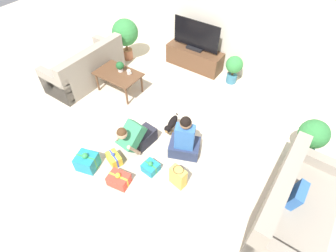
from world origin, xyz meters
name	(u,v)px	position (x,y,z in m)	size (l,w,h in m)	color
ground_plane	(162,136)	(0.00, 0.00, 0.00)	(16.00, 16.00, 0.00)	beige
wall_back	(234,18)	(0.00, 2.63, 1.30)	(8.40, 0.06, 2.60)	beige
sofa_left	(86,69)	(-2.43, 0.45, 0.32)	(0.84, 1.77, 0.88)	gray
sofa_right	(294,208)	(2.43, -0.25, 0.31)	(0.84, 1.77, 0.88)	gray
coffee_table	(118,75)	(-1.55, 0.58, 0.42)	(0.96, 0.62, 0.47)	brown
tv_console	(194,58)	(-0.70, 2.34, 0.24)	(1.38, 0.44, 0.48)	brown
tv	(196,37)	(-0.70, 2.34, 0.79)	(1.15, 0.20, 0.68)	black
potted_plant_back_right	(234,67)	(0.34, 2.29, 0.40)	(0.38, 0.38, 0.66)	#336B84
potted_plant_corner_right	(312,138)	(2.28, 0.98, 0.53)	(0.48, 0.48, 0.86)	#336B84
potted_plant_corner_left	(125,34)	(-2.28, 1.69, 0.68)	(0.63, 0.63, 1.03)	#A36042
person_kneeling	(136,137)	(-0.20, -0.48, 0.32)	(0.38, 0.78, 0.75)	#23232D
person_sitting	(185,141)	(0.54, -0.09, 0.33)	(0.63, 0.60, 0.91)	#283351
dog	(171,124)	(0.07, 0.20, 0.21)	(0.21, 0.55, 0.31)	black
gift_box_a	(119,179)	(0.01, -1.21, 0.10)	(0.37, 0.30, 0.26)	red
gift_box_b	(114,159)	(-0.33, -0.95, 0.10)	(0.33, 0.27, 0.25)	yellow
gift_box_c	(87,161)	(-0.64, -1.27, 0.14)	(0.40, 0.39, 0.35)	teal
gift_box_d	(151,167)	(0.28, -0.72, 0.08)	(0.26, 0.26, 0.23)	teal
gift_bag_a	(178,177)	(0.80, -0.68, 0.19)	(0.28, 0.19, 0.40)	#E5B74C
mug	(129,72)	(-1.34, 0.69, 0.52)	(0.12, 0.08, 0.09)	silver
tabletop_plant	(120,66)	(-1.56, 0.67, 0.60)	(0.17, 0.17, 0.22)	beige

